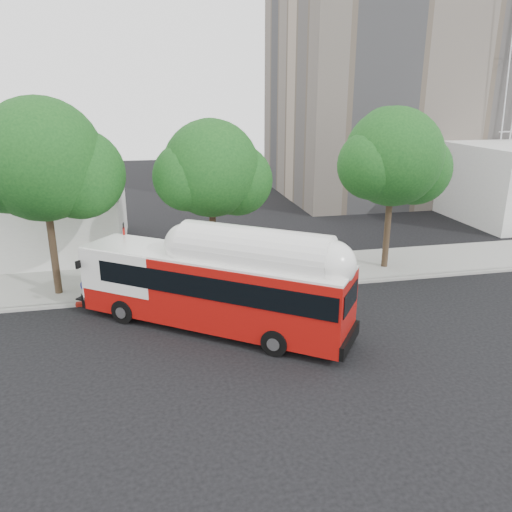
# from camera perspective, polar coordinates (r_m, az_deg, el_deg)

# --- Properties ---
(ground) EXTENTS (120.00, 120.00, 0.00)m
(ground) POSITION_cam_1_polar(r_m,az_deg,el_deg) (22.27, -0.16, -7.94)
(ground) COLOR black
(ground) RESTS_ON ground
(sidewalk) EXTENTS (60.00, 5.00, 0.15)m
(sidewalk) POSITION_cam_1_polar(r_m,az_deg,el_deg) (28.13, -2.92, -2.11)
(sidewalk) COLOR gray
(sidewalk) RESTS_ON ground
(curb_strip) EXTENTS (60.00, 0.30, 0.15)m
(curb_strip) POSITION_cam_1_polar(r_m,az_deg,el_deg) (25.74, -1.97, -4.06)
(curb_strip) COLOR gray
(curb_strip) RESTS_ON ground
(red_curb_segment) EXTENTS (10.00, 0.32, 0.16)m
(red_curb_segment) POSITION_cam_1_polar(r_m,az_deg,el_deg) (25.43, -8.66, -4.54)
(red_curb_segment) COLOR maroon
(red_curb_segment) RESTS_ON ground
(street_tree_left) EXTENTS (6.67, 5.80, 9.74)m
(street_tree_left) POSITION_cam_1_polar(r_m,az_deg,el_deg) (25.71, -22.18, 9.70)
(street_tree_left) COLOR #2D2116
(street_tree_left) RESTS_ON ground
(street_tree_mid) EXTENTS (5.75, 5.00, 8.62)m
(street_tree_mid) POSITION_cam_1_polar(r_m,az_deg,el_deg) (26.17, -4.26, 9.54)
(street_tree_mid) COLOR #2D2116
(street_tree_mid) RESTS_ON ground
(street_tree_right) EXTENTS (6.21, 5.40, 9.18)m
(street_tree_right) POSITION_cam_1_polar(r_m,az_deg,el_deg) (29.06, 16.11, 10.44)
(street_tree_right) COLOR #2D2116
(street_tree_right) RESTS_ON ground
(apartment_tower) EXTENTS (18.00, 18.00, 37.00)m
(apartment_tower) POSITION_cam_1_polar(r_m,az_deg,el_deg) (53.07, 14.13, 26.09)
(apartment_tower) COLOR gray
(apartment_tower) RESTS_ON ground
(transit_bus) EXTENTS (11.70, 9.31, 3.80)m
(transit_bus) POSITION_cam_1_polar(r_m,az_deg,el_deg) (21.43, -4.82, -3.89)
(transit_bus) COLOR #A30F0B
(transit_bus) RESTS_ON ground
(signal_pole) EXTENTS (0.11, 0.37, 3.90)m
(signal_pole) POSITION_cam_1_polar(r_m,az_deg,el_deg) (25.12, -14.60, -0.54)
(signal_pole) COLOR #AD1612
(signal_pole) RESTS_ON ground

